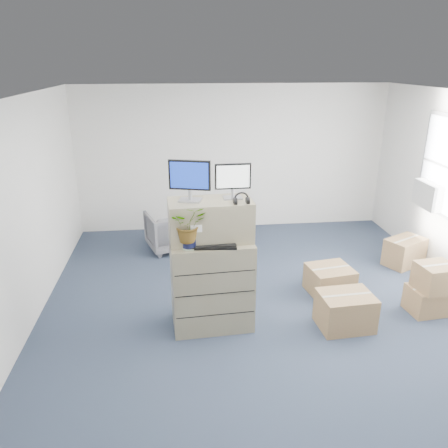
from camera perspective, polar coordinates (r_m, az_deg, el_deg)
The scene contains 17 objects.
ground at distance 5.89m, azimuth 5.60°, elevation -12.40°, with size 7.00×7.00×0.00m, color #242F41.
wall_back at distance 8.59m, azimuth 1.17°, elevation 8.54°, with size 6.00×0.02×2.80m, color silver.
ac_unit at distance 7.65m, azimuth 25.28°, elevation 3.46°, with size 0.24×0.60×0.40m, color silver.
filing_cabinet_lower at distance 5.51m, azimuth -1.61°, elevation -7.79°, with size 0.99×0.61×1.16m, color gray.
filing_cabinet_upper at distance 5.22m, azimuth -1.79°, elevation 0.49°, with size 0.99×0.50×0.50m, color gray.
monitor_left at distance 5.07m, azimuth -4.52°, elevation 5.97°, with size 0.48×0.25×0.49m.
monitor_right at distance 5.16m, azimuth 1.17°, elevation 5.89°, with size 0.43×0.17×0.42m.
headphones at distance 5.02m, azimuth 2.29°, elevation 3.23°, with size 0.18×0.18×0.02m, color black.
keyboard at distance 5.11m, azimuth -1.34°, elevation -2.82°, with size 0.53×0.22×0.03m, color black.
mouse at distance 5.24m, azimuth 2.12°, elevation -2.14°, with size 0.10×0.06×0.04m, color silver.
water_bottle at distance 5.25m, azimuth -0.49°, elevation -0.67°, with size 0.08×0.08×0.28m, color gray.
phone_dock at distance 5.27m, azimuth -1.73°, elevation -1.62°, with size 0.07×0.06×0.15m.
external_drive at distance 5.40m, azimuth 1.53°, elevation -1.21°, with size 0.23×0.18×0.07m, color black.
tissue_box at distance 5.34m, azimuth 1.33°, elevation -0.44°, with size 0.29×0.15×0.11m, color #3E80D4.
potted_plant at distance 5.00m, azimuth -4.64°, elevation -0.57°, with size 0.43×0.47×0.43m.
office_chair at distance 7.84m, azimuth -7.16°, elevation -0.64°, with size 0.74×0.69×0.76m, color #56565A.
cardboard_boxes at distance 6.58m, azimuth 19.42°, elevation -7.25°, with size 2.37×2.25×0.72m.
Camera 1 is at (-1.10, -4.82, 3.20)m, focal length 35.00 mm.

